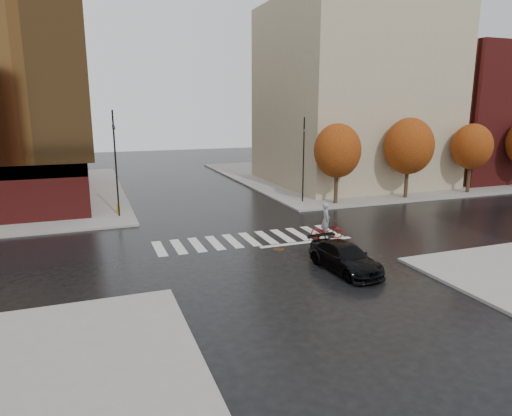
{
  "coord_description": "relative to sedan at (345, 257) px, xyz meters",
  "views": [
    {
      "loc": [
        -9.01,
        -24.86,
        8.02
      ],
      "look_at": [
        0.32,
        0.23,
        2.0
      ],
      "focal_mm": 32.0,
      "sensor_mm": 36.0,
      "label": 1
    }
  ],
  "objects": [
    {
      "name": "crosswalk",
      "position": [
        -2.61,
        6.77,
        -0.67
      ],
      "size": [
        12.0,
        3.0,
        0.01
      ],
      "primitive_type": "cube",
      "color": "silver",
      "rests_on": "ground"
    },
    {
      "name": "fire_hydrant",
      "position": [
        -9.69,
        16.27,
        -0.13
      ],
      "size": [
        0.26,
        0.26,
        0.73
      ],
      "color": "orange",
      "rests_on": "sidewalk_nw"
    },
    {
      "name": "sedan",
      "position": [
        0.0,
        0.0,
        0.0
      ],
      "size": [
        2.27,
        4.82,
        1.36
      ],
      "primitive_type": "imported",
      "rotation": [
        0.0,
        0.0,
        0.08
      ],
      "color": "black",
      "rests_on": "ground"
    },
    {
      "name": "sidewalk_ne",
      "position": [
        18.39,
        27.27,
        -0.6
      ],
      "size": [
        30.0,
        30.0,
        0.15
      ],
      "primitive_type": "cube",
      "color": "gray",
      "rests_on": "ground"
    },
    {
      "name": "manhole",
      "position": [
        -1.75,
        4.27,
        -0.67
      ],
      "size": [
        0.86,
        0.86,
        0.01
      ],
      "primitive_type": "cylinder",
      "rotation": [
        0.0,
        0.0,
        0.36
      ],
      "color": "#492C1A",
      "rests_on": "ground"
    },
    {
      "name": "traffic_light_ne",
      "position": [
        5.15,
        15.27,
        3.41
      ],
      "size": [
        0.17,
        0.2,
        6.97
      ],
      "rotation": [
        0.0,
        0.0,
        3.31
      ],
      "color": "black",
      "rests_on": "sidewalk_ne"
    },
    {
      "name": "tree_ne_a",
      "position": [
        7.39,
        13.67,
        3.78
      ],
      "size": [
        3.8,
        3.8,
        6.5
      ],
      "color": "#302415",
      "rests_on": "sidewalk_ne"
    },
    {
      "name": "building_nw_far",
      "position": [
        -18.61,
        43.27,
        9.47
      ],
      "size": [
        14.0,
        12.0,
        20.0
      ],
      "primitive_type": "cube",
      "color": "tan",
      "rests_on": "sidewalk_nw"
    },
    {
      "name": "tree_ne_c",
      "position": [
        21.39,
        13.67,
        3.7
      ],
      "size": [
        3.6,
        3.6,
        6.31
      ],
      "color": "#302415",
      "rests_on": "sidewalk_ne"
    },
    {
      "name": "tree_ne_b",
      "position": [
        14.39,
        13.67,
        3.94
      ],
      "size": [
        4.2,
        4.2,
        6.89
      ],
      "color": "#302415",
      "rests_on": "sidewalk_ne"
    },
    {
      "name": "traffic_light_nw",
      "position": [
        -9.71,
        15.27,
        3.83
      ],
      "size": [
        0.24,
        0.22,
        7.59
      ],
      "rotation": [
        0.0,
        0.0,
        -1.16
      ],
      "color": "black",
      "rests_on": "sidewalk_nw"
    },
    {
      "name": "building_ne_brick",
      "position": [
        30.39,
        22.27,
        6.47
      ],
      "size": [
        14.0,
        14.0,
        14.0
      ],
      "primitive_type": "cube",
      "color": "maroon",
      "rests_on": "sidewalk_ne"
    },
    {
      "name": "building_ne_tan",
      "position": [
        14.39,
        23.27,
        8.47
      ],
      "size": [
        16.0,
        16.0,
        18.0
      ],
      "primitive_type": "cube",
      "color": "tan",
      "rests_on": "sidewalk_ne"
    },
    {
      "name": "cyclist",
      "position": [
        1.89,
        5.27,
        0.09
      ],
      "size": [
        2.1,
        1.22,
        2.26
      ],
      "rotation": [
        0.0,
        0.0,
        1.29
      ],
      "color": "maroon",
      "rests_on": "ground"
    },
    {
      "name": "ground",
      "position": [
        -2.61,
        6.27,
        -0.68
      ],
      "size": [
        120.0,
        120.0,
        0.0
      ],
      "primitive_type": "plane",
      "color": "black",
      "rests_on": "ground"
    }
  ]
}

